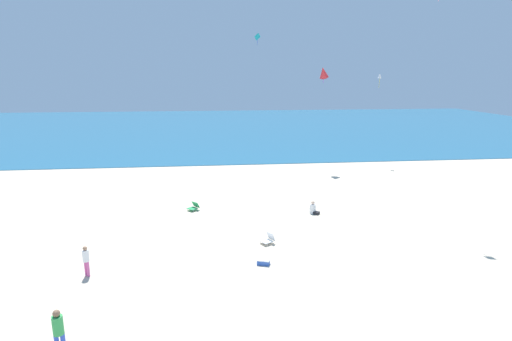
{
  "coord_description": "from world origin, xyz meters",
  "views": [
    {
      "loc": [
        -2.15,
        -12.8,
        8.59
      ],
      "look_at": [
        0.0,
        6.94,
        3.86
      ],
      "focal_mm": 28.48,
      "sensor_mm": 36.0,
      "label": 1
    }
  ],
  "objects_px": {
    "beach_chair_near_camera": "(194,207)",
    "beach_chair_mid_beach": "(268,239)",
    "cooler_box": "(263,262)",
    "person_2": "(313,209)",
    "kite_red": "(323,72)",
    "person_0": "(58,330)",
    "kite_white": "(380,76)",
    "person_1": "(86,259)",
    "kite_teal": "(257,37)"
  },
  "relations": [
    {
      "from": "beach_chair_near_camera",
      "to": "person_2",
      "type": "relative_size",
      "value": 1.06
    },
    {
      "from": "beach_chair_near_camera",
      "to": "beach_chair_mid_beach",
      "type": "height_order",
      "value": "beach_chair_mid_beach"
    },
    {
      "from": "beach_chair_near_camera",
      "to": "kite_teal",
      "type": "xyz_separation_m",
      "value": [
        5.91,
        15.79,
        11.89
      ]
    },
    {
      "from": "kite_red",
      "to": "kite_teal",
      "type": "distance_m",
      "value": 7.96
    },
    {
      "from": "person_0",
      "to": "kite_red",
      "type": "bearing_deg",
      "value": -43.65
    },
    {
      "from": "beach_chair_near_camera",
      "to": "person_1",
      "type": "bearing_deg",
      "value": 19.34
    },
    {
      "from": "person_2",
      "to": "person_1",
      "type": "bearing_deg",
      "value": -103.57
    },
    {
      "from": "kite_red",
      "to": "kite_white",
      "type": "relative_size",
      "value": 1.14
    },
    {
      "from": "kite_teal",
      "to": "cooler_box",
      "type": "bearing_deg",
      "value": -95.71
    },
    {
      "from": "kite_red",
      "to": "kite_teal",
      "type": "relative_size",
      "value": 1.36
    },
    {
      "from": "kite_white",
      "to": "person_2",
      "type": "bearing_deg",
      "value": -124.34
    },
    {
      "from": "beach_chair_mid_beach",
      "to": "person_1",
      "type": "distance_m",
      "value": 8.76
    },
    {
      "from": "beach_chair_near_camera",
      "to": "person_2",
      "type": "xyz_separation_m",
      "value": [
        7.53,
        -1.46,
        0.07
      ]
    },
    {
      "from": "beach_chair_near_camera",
      "to": "beach_chair_mid_beach",
      "type": "distance_m",
      "value": 7.06
    },
    {
      "from": "beach_chair_near_camera",
      "to": "kite_teal",
      "type": "relative_size",
      "value": 0.77
    },
    {
      "from": "beach_chair_near_camera",
      "to": "beach_chair_mid_beach",
      "type": "bearing_deg",
      "value": 81.47
    },
    {
      "from": "cooler_box",
      "to": "kite_white",
      "type": "relative_size",
      "value": 0.49
    },
    {
      "from": "cooler_box",
      "to": "person_2",
      "type": "bearing_deg",
      "value": 58.95
    },
    {
      "from": "person_0",
      "to": "kite_red",
      "type": "relative_size",
      "value": 1.06
    },
    {
      "from": "beach_chair_near_camera",
      "to": "person_2",
      "type": "height_order",
      "value": "person_2"
    },
    {
      "from": "beach_chair_near_camera",
      "to": "beach_chair_mid_beach",
      "type": "xyz_separation_m",
      "value": [
        4.07,
        -5.77,
        0.01
      ]
    },
    {
      "from": "beach_chair_near_camera",
      "to": "kite_white",
      "type": "distance_m",
      "value": 23.09
    },
    {
      "from": "person_0",
      "to": "kite_white",
      "type": "height_order",
      "value": "kite_white"
    },
    {
      "from": "cooler_box",
      "to": "person_2",
      "type": "xyz_separation_m",
      "value": [
        4.01,
        6.67,
        0.18
      ]
    },
    {
      "from": "beach_chair_near_camera",
      "to": "person_2",
      "type": "distance_m",
      "value": 7.67
    },
    {
      "from": "cooler_box",
      "to": "person_0",
      "type": "xyz_separation_m",
      "value": [
        -7.06,
        -5.61,
        0.82
      ]
    },
    {
      "from": "cooler_box",
      "to": "kite_white",
      "type": "height_order",
      "value": "kite_white"
    },
    {
      "from": "person_2",
      "to": "kite_white",
      "type": "xyz_separation_m",
      "value": [
        9.79,
        14.34,
        8.12
      ]
    },
    {
      "from": "person_0",
      "to": "cooler_box",
      "type": "bearing_deg",
      "value": -64.24
    },
    {
      "from": "cooler_box",
      "to": "person_0",
      "type": "height_order",
      "value": "person_0"
    },
    {
      "from": "beach_chair_mid_beach",
      "to": "person_0",
      "type": "xyz_separation_m",
      "value": [
        -7.6,
        -7.96,
        0.7
      ]
    },
    {
      "from": "cooler_box",
      "to": "kite_red",
      "type": "distance_m",
      "value": 22.38
    },
    {
      "from": "person_1",
      "to": "beach_chair_near_camera",
      "type": "bearing_deg",
      "value": -169.68
    },
    {
      "from": "person_1",
      "to": "kite_teal",
      "type": "relative_size",
      "value": 1.22
    },
    {
      "from": "cooler_box",
      "to": "beach_chair_near_camera",
      "type": "bearing_deg",
      "value": 113.41
    },
    {
      "from": "person_1",
      "to": "person_0",
      "type": "bearing_deg",
      "value": 45.07
    },
    {
      "from": "kite_red",
      "to": "person_0",
      "type": "bearing_deg",
      "value": -120.96
    },
    {
      "from": "kite_red",
      "to": "cooler_box",
      "type": "bearing_deg",
      "value": -112.14
    },
    {
      "from": "person_0",
      "to": "person_2",
      "type": "bearing_deg",
      "value": -54.75
    },
    {
      "from": "kite_teal",
      "to": "kite_red",
      "type": "bearing_deg",
      "value": -41.59
    },
    {
      "from": "person_2",
      "to": "cooler_box",
      "type": "bearing_deg",
      "value": -75.07
    },
    {
      "from": "beach_chair_near_camera",
      "to": "kite_red",
      "type": "bearing_deg",
      "value": -179.46
    },
    {
      "from": "kite_teal",
      "to": "kite_white",
      "type": "distance_m",
      "value": 12.35
    },
    {
      "from": "beach_chair_near_camera",
      "to": "person_0",
      "type": "distance_m",
      "value": 14.2
    },
    {
      "from": "beach_chair_near_camera",
      "to": "kite_red",
      "type": "relative_size",
      "value": 0.56
    },
    {
      "from": "person_2",
      "to": "kite_red",
      "type": "relative_size",
      "value": 0.53
    },
    {
      "from": "person_1",
      "to": "kite_teal",
      "type": "xyz_separation_m",
      "value": [
        10.18,
        24.19,
        11.31
      ]
    },
    {
      "from": "cooler_box",
      "to": "kite_white",
      "type": "xyz_separation_m",
      "value": [
        13.81,
        21.0,
        8.3
      ]
    },
    {
      "from": "kite_white",
      "to": "kite_red",
      "type": "bearing_deg",
      "value": -162.75
    },
    {
      "from": "person_0",
      "to": "kite_red",
      "type": "height_order",
      "value": "kite_red"
    }
  ]
}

